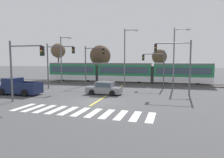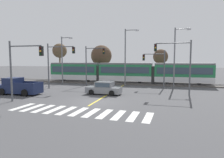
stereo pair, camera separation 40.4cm
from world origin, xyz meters
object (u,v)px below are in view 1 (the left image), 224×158
traffic_light_near_left (22,62)px  street_lamp_east (175,54)px  traffic_light_mid_left (56,59)px  bare_tree_far_west (58,51)px  sedan_crossing (104,88)px  traffic_light_far_left (92,60)px  bare_tree_west (100,56)px  traffic_light_mid_right (178,58)px  street_lamp_west (62,57)px  pickup_truck (18,87)px  street_lamp_centre (126,54)px  light_rail_tram (125,72)px  bare_tree_east (159,57)px  traffic_light_far_right (156,64)px

traffic_light_near_left → street_lamp_east: street_lamp_east is taller
traffic_light_mid_left → bare_tree_far_west: bearing=118.2°
sedan_crossing → traffic_light_near_left: traffic_light_near_left is taller
traffic_light_far_left → bare_tree_west: (-1.23, 8.44, 0.81)m
traffic_light_mid_right → traffic_light_far_left: size_ratio=1.01×
traffic_light_near_left → street_lamp_west: size_ratio=0.73×
pickup_truck → bare_tree_far_west: 20.31m
traffic_light_far_left → bare_tree_far_west: 14.26m
street_lamp_centre → bare_tree_far_west: bearing=155.5°
bare_tree_west → light_rail_tram: bearing=-35.5°
street_lamp_west → traffic_light_near_left: bearing=-75.9°
traffic_light_mid_right → traffic_light_near_left: bearing=-150.1°
bare_tree_far_west → pickup_truck: bearing=-74.8°
traffic_light_near_left → bare_tree_east: size_ratio=0.96×
traffic_light_near_left → traffic_light_mid_left: (-1.44, 8.93, 0.35)m
sedan_crossing → bare_tree_far_west: bare_tree_far_west is taller
street_lamp_east → light_rail_tram: bearing=157.3°
traffic_light_near_left → bare_tree_west: size_ratio=0.84×
traffic_light_near_left → traffic_light_far_left: traffic_light_far_left is taller
traffic_light_far_right → traffic_light_far_left: bearing=-179.6°
light_rail_tram → bare_tree_west: size_ratio=3.96×
traffic_light_mid_right → bare_tree_far_west: (-23.58, 14.12, 1.76)m
traffic_light_mid_right → street_lamp_west: 19.58m
sedan_crossing → bare_tree_west: size_ratio=0.60×
bare_tree_west → bare_tree_far_west: bearing=176.6°
traffic_light_mid_left → bare_tree_east: (13.84, 14.40, 0.46)m
bare_tree_west → traffic_light_mid_right: bearing=-44.2°
traffic_light_mid_left → bare_tree_west: (2.29, 13.12, 0.72)m
traffic_light_far_right → traffic_light_mid_left: 14.37m
traffic_light_mid_right → traffic_light_far_right: bearing=117.3°
light_rail_tram → bare_tree_west: 7.73m
traffic_light_mid_right → traffic_light_far_left: (-12.70, 5.10, -0.15)m
bare_tree_west → street_lamp_west: bearing=-122.6°
street_lamp_east → bare_tree_east: (-2.42, 8.85, -0.26)m
street_lamp_centre → bare_tree_far_west: street_lamp_centre is taller
bare_tree_far_west → bare_tree_east: size_ratio=1.24×
traffic_light_mid_right → traffic_light_far_left: traffic_light_mid_right is taller
traffic_light_near_left → bare_tree_east: bearing=62.0°
bare_tree_far_west → bare_tree_west: bearing=-3.4°
traffic_light_far_left → traffic_light_mid_left: bearing=-127.0°
traffic_light_far_right → bare_tree_west: bearing=143.4°
traffic_light_far_left → bare_tree_east: traffic_light_far_left is taller
traffic_light_far_right → street_lamp_centre: street_lamp_centre is taller
traffic_light_mid_right → traffic_light_far_left: bearing=158.1°
traffic_light_mid_right → street_lamp_east: size_ratio=0.73×
traffic_light_near_left → traffic_light_far_left: 13.76m
traffic_light_mid_right → street_lamp_east: (0.04, 5.97, 0.67)m
traffic_light_mid_left → bare_tree_west: bare_tree_west is taller
traffic_light_mid_right → street_lamp_centre: (-7.49, 6.77, 0.79)m
pickup_truck → bare_tree_far_west: size_ratio=0.70×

